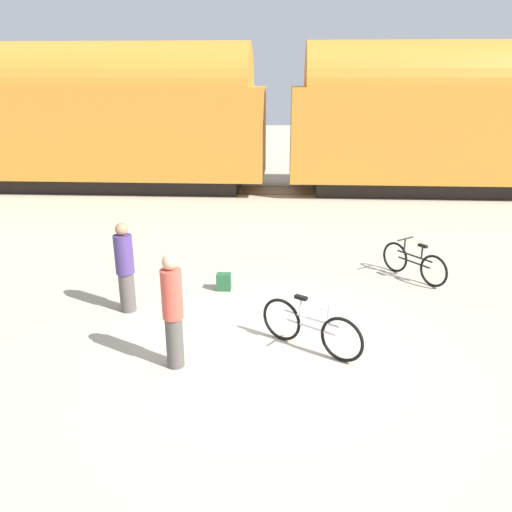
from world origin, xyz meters
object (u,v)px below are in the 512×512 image
at_px(person_in_purple, 125,268).
at_px(backpack, 224,282).
at_px(bicycle_black, 414,263).
at_px(person_in_red, 173,311).
at_px(freight_train, 278,116).
at_px(bicycle_silver, 311,328).

bearing_deg(person_in_purple, backpack, 164.93).
height_order(bicycle_black, person_in_red, person_in_red).
bearing_deg(freight_train, bicycle_silver, -86.35).
distance_m(freight_train, backpack, 9.86).
relative_size(bicycle_silver, person_in_red, 0.88).
relative_size(freight_train, bicycle_black, 36.77).
distance_m(freight_train, person_in_red, 12.49).
distance_m(person_in_red, backpack, 2.92).
xyz_separation_m(freight_train, person_in_purple, (-2.47, -10.52, -1.88)).
height_order(person_in_purple, backpack, person_in_purple).
height_order(bicycle_silver, person_in_red, person_in_red).
relative_size(bicycle_black, person_in_purple, 0.82).
relative_size(freight_train, person_in_purple, 30.26).
relative_size(bicycle_silver, backpack, 4.44).
bearing_deg(person_in_red, freight_train, -41.36).
bearing_deg(backpack, bicycle_black, 12.05).
bearing_deg(person_in_red, person_in_purple, -0.74).
relative_size(bicycle_silver, person_in_purple, 0.92).
relative_size(freight_train, bicycle_silver, 32.98).
bearing_deg(bicycle_black, person_in_red, -139.39).
height_order(freight_train, backpack, freight_train).
xyz_separation_m(bicycle_black, person_in_purple, (-5.49, -1.86, 0.48)).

